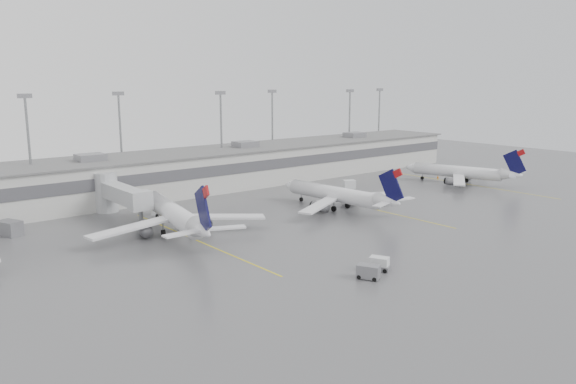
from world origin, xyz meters
TOP-DOWN VIEW (x-y plane):
  - ground at (0.00, 0.00)m, footprint 260.00×260.00m
  - terminal at (-0.01, 57.98)m, footprint 152.00×17.00m
  - light_masts at (0.00, 63.75)m, footprint 142.40×8.00m
  - jet_bridge_right at (-20.50, 45.72)m, footprint 4.00×17.20m
  - stand_markings at (-0.00, 24.00)m, footprint 105.25×40.00m
  - jet_mid_left at (-18.23, 28.81)m, footprint 26.68×30.18m
  - jet_mid_right at (12.48, 25.21)m, footprint 24.57×27.63m
  - jet_far_right at (52.04, 26.24)m, footprint 22.99×26.17m
  - baggage_tug at (-6.86, -1.68)m, footprint 2.58×3.06m
  - baggage_cart at (-10.06, -2.88)m, footprint 2.47×2.99m
  - gse_uld_b at (-14.62, 42.37)m, footprint 2.51×2.13m
  - gse_uld_c at (28.29, 38.30)m, footprint 3.04×2.62m
  - gse_loader at (-37.88, 43.82)m, footprint 3.49×4.21m
  - cone_b at (-13.62, 35.57)m, footprint 0.49×0.49m
  - cone_c at (19.86, 38.46)m, footprint 0.48×0.48m
  - cone_d at (53.66, 33.89)m, footprint 0.50×0.50m

SIDE VIEW (x-z plane):
  - ground at x=0.00m, z-range 0.00..0.00m
  - stand_markings at x=0.00m, z-range 0.00..0.01m
  - cone_c at x=19.86m, z-range 0.00..0.76m
  - cone_b at x=-13.62m, z-range 0.00..0.78m
  - cone_d at x=53.66m, z-range 0.00..0.79m
  - baggage_tug at x=-6.86m, z-range -0.19..1.50m
  - gse_uld_b at x=-14.62m, z-range 0.00..1.50m
  - baggage_cart at x=-10.06m, z-range 0.04..1.71m
  - gse_uld_c at x=28.29m, z-range 0.00..1.81m
  - gse_loader at x=-37.88m, z-range 0.00..2.26m
  - jet_far_right at x=52.04m, z-range -1.65..7.07m
  - jet_mid_right at x=12.48m, z-range -1.69..7.25m
  - jet_mid_left at x=-18.23m, z-range -1.86..7.98m
  - jet_bridge_right at x=-20.50m, z-range 0.37..7.37m
  - terminal at x=-0.01m, z-range -0.55..8.90m
  - light_masts at x=0.00m, z-range 1.73..22.33m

